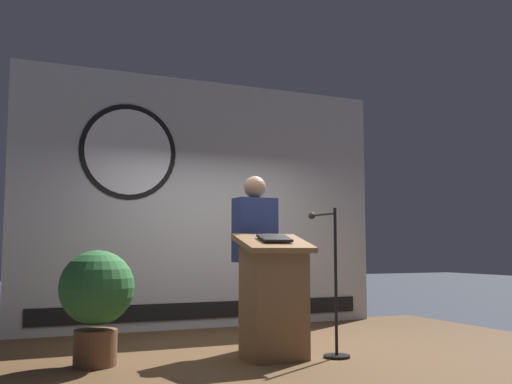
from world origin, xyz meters
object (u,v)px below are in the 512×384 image
at_px(microphone_stand, 332,304).
at_px(potted_plant, 97,295).
at_px(speaker_person, 255,260).
at_px(podium, 274,298).

bearing_deg(microphone_stand, potted_plant, 168.42).
bearing_deg(speaker_person, podium, -92.70).
bearing_deg(podium, speaker_person, 87.30).
height_order(speaker_person, microphone_stand, speaker_person).
bearing_deg(podium, potted_plant, 167.44).
xyz_separation_m(speaker_person, microphone_stand, (0.53, -0.57, -0.39)).
relative_size(podium, microphone_stand, 0.83).
height_order(podium, speaker_person, speaker_person).
relative_size(microphone_stand, potted_plant, 1.40).
height_order(speaker_person, potted_plant, speaker_person).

